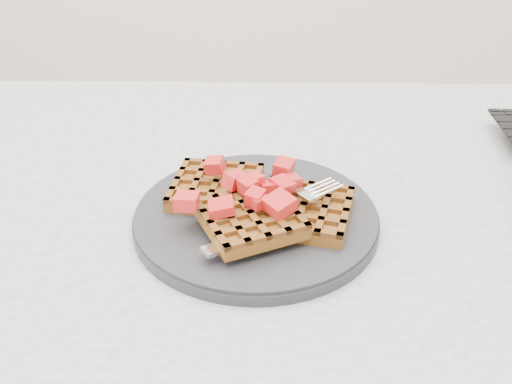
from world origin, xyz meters
TOP-DOWN VIEW (x-y plane):
  - table at (0.00, 0.00)m, footprint 1.20×0.80m
  - plate at (-0.12, -0.03)m, footprint 0.26×0.26m
  - waffles at (-0.12, -0.03)m, footprint 0.21×0.19m
  - strawberry_pile at (-0.12, -0.03)m, footprint 0.15×0.15m
  - fork at (-0.09, -0.06)m, footprint 0.16×0.13m

SIDE VIEW (x-z plane):
  - table at x=0.00m, z-range 0.26..1.01m
  - plate at x=-0.12m, z-range 0.75..0.77m
  - fork at x=-0.09m, z-range 0.77..0.78m
  - waffles at x=-0.12m, z-range 0.76..0.79m
  - strawberry_pile at x=-0.12m, z-range 0.79..0.82m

